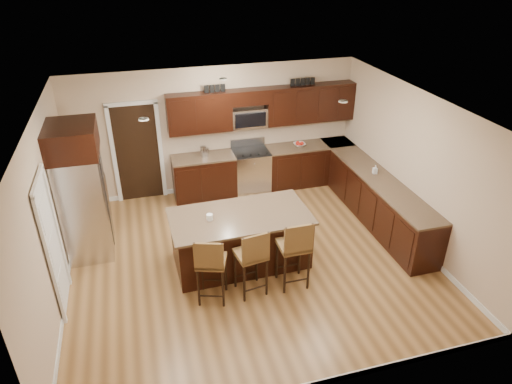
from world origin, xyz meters
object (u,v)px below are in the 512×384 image
object	(u,v)px
stool_left	(211,263)
stool_right	(295,247)
island	(241,240)
refrigerator	(82,191)
stool_mid	(252,255)
range	(251,170)

from	to	relation	value
stool_left	stool_right	world-z (taller)	stool_right
island	stool_right	bearing A→B (deg)	-53.89
refrigerator	stool_left	bearing A→B (deg)	-46.13
stool_right	refrigerator	xyz separation A→B (m)	(-3.10, 1.88, 0.45)
stool_left	refrigerator	distance (m)	2.64
stool_left	stool_mid	size ratio (longest dim) A/B	0.99
range	stool_mid	xyz separation A→B (m)	(-0.87, -3.32, 0.25)
range	stool_left	distance (m)	3.65
island	refrigerator	bearing A→B (deg)	156.13
stool_left	refrigerator	bearing A→B (deg)	152.22
range	island	distance (m)	2.62
refrigerator	stool_mid	bearing A→B (deg)	-37.64
stool_mid	stool_right	size ratio (longest dim) A/B	0.96
range	refrigerator	world-z (taller)	refrigerator
island	stool_left	distance (m)	1.11
stool_right	stool_left	bearing A→B (deg)	179.42
island	stool_right	world-z (taller)	stool_right
range	stool_mid	bearing A→B (deg)	-104.67
refrigerator	island	bearing A→B (deg)	-22.69
stool_mid	stool_right	world-z (taller)	stool_right
island	stool_right	xyz separation A→B (m)	(0.65, -0.85, 0.33)
stool_mid	range	bearing A→B (deg)	66.83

